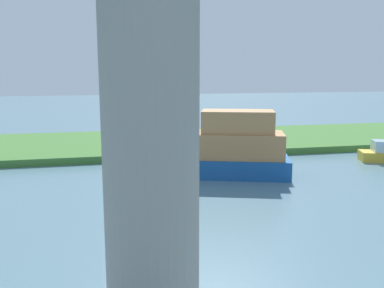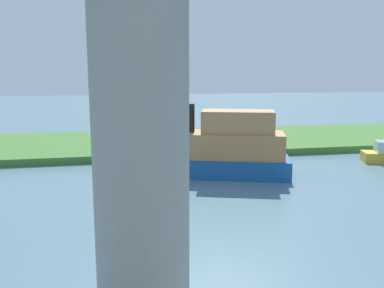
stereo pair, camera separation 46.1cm
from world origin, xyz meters
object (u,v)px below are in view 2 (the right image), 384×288
(person_on_bank, at_px, (237,139))
(pontoon_yellow, at_px, (224,149))
(bridge_pylon, at_px, (140,109))
(mooring_post, at_px, (222,143))

(person_on_bank, xyz_separation_m, pontoon_yellow, (2.68, 5.76, 0.36))
(bridge_pylon, relative_size, person_on_bank, 7.49)
(mooring_post, bearing_deg, person_on_bank, -161.60)
(person_on_bank, xyz_separation_m, mooring_post, (1.29, 0.43, -0.24))
(mooring_post, bearing_deg, pontoon_yellow, 75.37)
(person_on_bank, bearing_deg, bridge_pylon, 65.52)
(person_on_bank, relative_size, mooring_post, 1.49)
(pontoon_yellow, bearing_deg, person_on_bank, -114.97)
(bridge_pylon, relative_size, pontoon_yellow, 1.20)
(bridge_pylon, bearing_deg, person_on_bank, -114.48)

